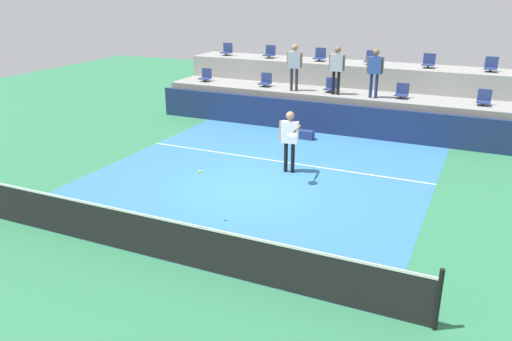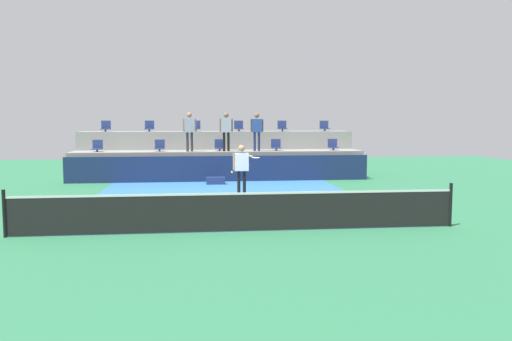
{
  "view_description": "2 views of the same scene",
  "coord_description": "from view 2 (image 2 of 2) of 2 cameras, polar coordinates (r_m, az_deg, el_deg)",
  "views": [
    {
      "loc": [
        5.47,
        -11.23,
        5.08
      ],
      "look_at": [
        0.58,
        -0.63,
        0.81
      ],
      "focal_mm": 36.09,
      "sensor_mm": 36.0,
      "label": 1
    },
    {
      "loc": [
        -0.91,
        -15.51,
        2.55
      ],
      "look_at": [
        0.81,
        -0.51,
        1.09
      ],
      "focal_mm": 35.21,
      "sensor_mm": 36.0,
      "label": 2
    }
  ],
  "objects": [
    {
      "name": "equipment_bag",
      "position": [
        20.66,
        -4.61,
        -1.16
      ],
      "size": [
        0.76,
        0.28,
        0.3
      ],
      "primitive_type": "cube",
      "color": "navy",
      "rests_on": "ground_plane"
    },
    {
      "name": "seating_tier_upper",
      "position": [
        24.67,
        -4.42,
        2.03
      ],
      "size": [
        13.0,
        1.8,
        2.1
      ],
      "primitive_type": "cube",
      "color": "gray",
      "rests_on": "ground_plane"
    },
    {
      "name": "stadium_chair_lower_center",
      "position": [
        22.79,
        -4.16,
        2.78
      ],
      "size": [
        0.44,
        0.4,
        0.52
      ],
      "color": "#2D2D33",
      "rests_on": "seating_tier_lower"
    },
    {
      "name": "stadium_chair_upper_far_left",
      "position": [
        24.93,
        -16.7,
        4.76
      ],
      "size": [
        0.44,
        0.4,
        0.52
      ],
      "color": "#2D2D33",
      "rests_on": "seating_tier_upper"
    },
    {
      "name": "stadium_chair_lower_far_right",
      "position": [
        23.6,
        8.73,
        2.83
      ],
      "size": [
        0.44,
        0.4,
        0.52
      ],
      "color": "#2D2D33",
      "rests_on": "seating_tier_lower"
    },
    {
      "name": "stadium_chair_upper_far_right",
      "position": [
        25.33,
        7.78,
        4.95
      ],
      "size": [
        0.44,
        0.4,
        0.52
      ],
      "color": "#2D2D33",
      "rests_on": "seating_tier_upper"
    },
    {
      "name": "seating_tier_lower",
      "position": [
        22.91,
        -4.24,
        0.69
      ],
      "size": [
        13.0,
        1.8,
        1.25
      ],
      "primitive_type": "cube",
      "color": "gray",
      "rests_on": "ground_plane"
    },
    {
      "name": "spectator_in_grey",
      "position": [
        22.36,
        -7.57,
        4.82
      ],
      "size": [
        0.6,
        0.26,
        1.72
      ],
      "color": "#2D2D33",
      "rests_on": "seating_tier_lower"
    },
    {
      "name": "stadium_chair_lower_left",
      "position": [
        22.83,
        -10.88,
        2.7
      ],
      "size": [
        0.44,
        0.4,
        0.52
      ],
      "color": "#2D2D33",
      "rests_on": "seating_tier_lower"
    },
    {
      "name": "tennis_ball",
      "position": [
        13.39,
        -2.74,
        -0.2
      ],
      "size": [
        0.07,
        0.07,
        0.07
      ],
      "color": "#CCE033"
    },
    {
      "name": "tennis_player",
      "position": [
        17.27,
        -1.6,
        0.68
      ],
      "size": [
        0.86,
        1.19,
        1.77
      ],
      "color": "black",
      "rests_on": "ground_plane"
    },
    {
      "name": "stadium_chair_upper_mid_left",
      "position": [
        24.54,
        -6.85,
        4.94
      ],
      "size": [
        0.44,
        0.4,
        0.52
      ],
      "color": "#2D2D33",
      "rests_on": "seating_tier_upper"
    },
    {
      "name": "spectator_in_white",
      "position": [
        22.51,
        0.09,
        4.85
      ],
      "size": [
        0.6,
        0.23,
        1.71
      ],
      "color": "navy",
      "rests_on": "seating_tier_lower"
    },
    {
      "name": "ground_plane",
      "position": [
        15.74,
        -3.14,
        -3.81
      ],
      "size": [
        40.0,
        40.0,
        0.0
      ],
      "primitive_type": "plane",
      "color": "#2D754C"
    },
    {
      "name": "stadium_chair_lower_right",
      "position": [
        23.04,
        2.29,
        2.82
      ],
      "size": [
        0.44,
        0.4,
        0.52
      ],
      "color": "#2D2D33",
      "rests_on": "seating_tier_lower"
    },
    {
      "name": "stadium_chair_upper_right",
      "position": [
        24.88,
        3.0,
        4.98
      ],
      "size": [
        0.44,
        0.4,
        0.52
      ],
      "color": "#2D2D33",
      "rests_on": "seating_tier_upper"
    },
    {
      "name": "tennis_net",
      "position": [
        11.72,
        -1.98,
        -4.56
      ],
      "size": [
        10.48,
        0.08,
        1.07
      ],
      "color": "black",
      "rests_on": "ground_plane"
    },
    {
      "name": "court_inner_paint",
      "position": [
        16.73,
        -3.35,
        -3.24
      ],
      "size": [
        9.0,
        10.0,
        0.01
      ],
      "primitive_type": "cube",
      "color": "teal",
      "rests_on": "ground_plane"
    },
    {
      "name": "stadium_chair_lower_far_left",
      "position": [
        23.19,
        -17.57,
        2.59
      ],
      "size": [
        0.44,
        0.4,
        0.52
      ],
      "color": "#2D2D33",
      "rests_on": "seating_tier_lower"
    },
    {
      "name": "stadium_chair_upper_mid_right",
      "position": [
        24.62,
        -1.97,
        4.98
      ],
      "size": [
        0.44,
        0.4,
        0.52
      ],
      "color": "#2D2D33",
      "rests_on": "seating_tier_upper"
    },
    {
      "name": "stadium_chair_upper_left",
      "position": [
        24.65,
        -12.01,
        4.86
      ],
      "size": [
        0.44,
        0.4,
        0.52
      ],
      "color": "#2D2D33",
      "rests_on": "seating_tier_upper"
    },
    {
      "name": "spectator_leaning_on_rail",
      "position": [
        22.39,
        -3.41,
        4.85
      ],
      "size": [
        0.6,
        0.23,
        1.72
      ],
      "color": "black",
      "rests_on": "seating_tier_lower"
    },
    {
      "name": "court_service_line",
      "position": [
        18.11,
        -3.59,
        -2.56
      ],
      "size": [
        9.0,
        0.06,
        0.0
      ],
      "primitive_type": "cube",
      "color": "white",
      "rests_on": "ground_plane"
    },
    {
      "name": "sponsor_backboard",
      "position": [
        21.62,
        -4.1,
        0.21
      ],
      "size": [
        13.0,
        0.16,
        1.1
      ],
      "primitive_type": "cube",
      "color": "navy",
      "rests_on": "ground_plane"
    }
  ]
}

